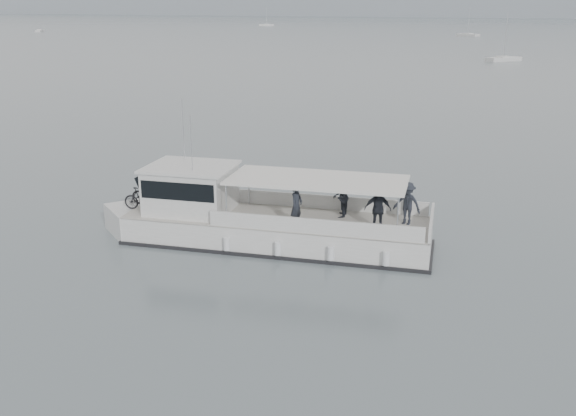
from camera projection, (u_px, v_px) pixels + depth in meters
The scene contains 3 objects.
ground at pixel (196, 231), 27.48m from camera, with size 1400.00×1400.00×0.00m, color slate.
tour_boat at pixel (248, 219), 26.04m from camera, with size 13.91×6.43×5.84m.
moored_fleet at pixel (551, 38), 182.92m from camera, with size 397.40×332.84×9.13m.
Camera 1 is at (16.03, -20.72, 9.23)m, focal length 40.00 mm.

